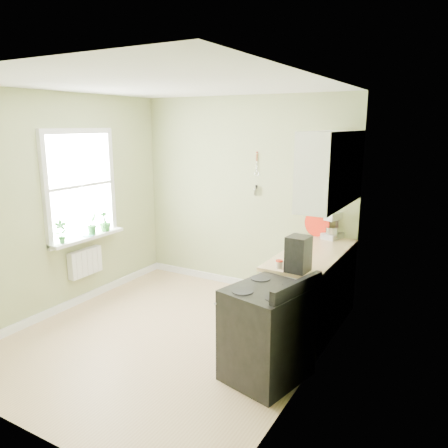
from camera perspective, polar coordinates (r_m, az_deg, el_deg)
The scene contains 21 objects.
floor at distance 5.09m, azimuth -7.14°, elevation -14.40°, with size 3.20×3.60×0.02m, color tan.
ceiling at distance 4.55m, azimuth -8.14°, elevation 17.73°, with size 3.20×3.60×0.02m, color white.
wall_back at distance 6.14m, azimuth 2.65°, elevation 3.83°, with size 3.20×0.02×2.70m, color #AAB47A.
wall_left at distance 5.74m, azimuth -20.54°, elevation 2.37°, with size 0.02×3.60×2.70m, color #AAB47A.
wall_right at distance 3.90m, azimuth 11.62°, elevation -1.76°, with size 0.02×3.60×2.70m, color #AAB47A.
base_cabinets at distance 5.17m, azimuth 11.40°, elevation -8.70°, with size 0.60×1.60×0.87m, color white.
countertop at distance 5.03m, azimuth 11.52°, elevation -3.86°, with size 0.64×1.60×0.04m, color beige.
upper_cabinets at distance 4.90m, azimuth 13.91°, elevation 7.05°, with size 0.35×1.40×0.80m, color white.
window at distance 5.88m, azimuth -18.29°, elevation 4.76°, with size 0.06×1.14×1.44m.
window_sill at distance 5.95m, azimuth -17.36°, elevation -1.67°, with size 0.18×1.14×0.04m, color white.
radiator at distance 6.03m, azimuth -17.69°, elevation -4.77°, with size 0.12×0.50×0.35m, color white.
wall_utensils at distance 6.00m, azimuth 4.25°, elevation 5.66°, with size 0.02×0.14×0.58m.
stove at distance 4.15m, azimuth 5.65°, elevation -13.95°, with size 0.78×0.84×1.00m.
stand_mixer at distance 5.67m, azimuth 14.13°, elevation -0.25°, with size 0.26×0.34×0.37m.
kettle at distance 5.17m, azimuth 9.41°, elevation -2.09°, with size 0.17×0.10×0.17m.
coffee_maker at distance 4.32m, azimuth 9.64°, elevation -3.98°, with size 0.22×0.23×0.35m.
red_tray at distance 5.70m, azimuth 12.05°, elevation 0.12°, with size 0.35×0.35×0.02m, color red.
jar at distance 4.42m, azimuth 7.22°, elevation -5.21°, with size 0.07×0.07×0.08m.
plant_a at distance 5.64m, azimuth -20.53°, elevation -0.96°, with size 0.15×0.11×0.29m, color #236122.
plant_b at distance 5.96m, azimuth -16.86°, elevation -0.01°, with size 0.16×0.13×0.28m, color #236122.
plant_c at distance 6.12m, azimuth -15.29°, elevation 0.35°, with size 0.15×0.15×0.27m, color #236122.
Camera 1 is at (2.76, -3.59, 2.32)m, focal length 35.00 mm.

